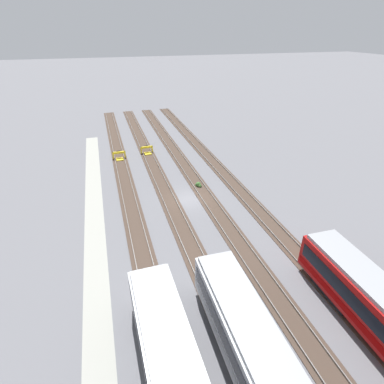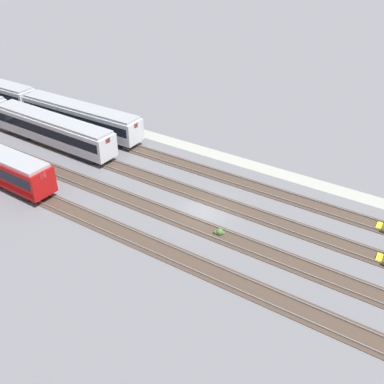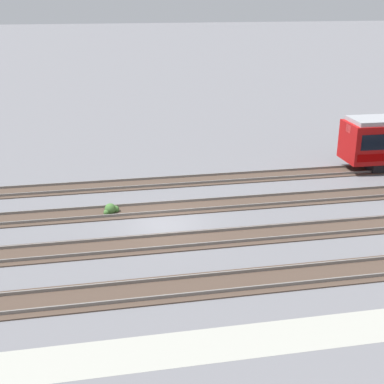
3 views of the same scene
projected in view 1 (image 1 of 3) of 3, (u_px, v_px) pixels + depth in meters
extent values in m
plane|color=slate|center=(188.00, 199.00, 35.58)|extent=(400.00, 400.00, 0.00)
cube|color=#9E9E93|center=(94.00, 214.00, 32.83)|extent=(54.00, 2.00, 0.01)
cube|color=#47382D|center=(131.00, 208.00, 33.85)|extent=(90.00, 2.24, 0.06)
cube|color=slate|center=(138.00, 206.00, 33.98)|extent=(90.00, 0.07, 0.15)
cube|color=slate|center=(125.00, 208.00, 33.61)|extent=(90.00, 0.07, 0.15)
cube|color=#47382D|center=(170.00, 202.00, 34.99)|extent=(90.00, 2.24, 0.06)
cube|color=slate|center=(176.00, 200.00, 35.12)|extent=(90.00, 0.07, 0.15)
cube|color=slate|center=(164.00, 202.00, 34.76)|extent=(90.00, 0.07, 0.15)
cube|color=#47382D|center=(206.00, 197.00, 36.13)|extent=(90.00, 2.24, 0.06)
cube|color=slate|center=(212.00, 195.00, 36.26)|extent=(90.00, 0.07, 0.15)
cube|color=slate|center=(201.00, 197.00, 35.90)|extent=(90.00, 0.07, 0.15)
cube|color=#47382D|center=(240.00, 191.00, 37.28)|extent=(90.00, 2.24, 0.06)
cube|color=slate|center=(246.00, 190.00, 37.41)|extent=(90.00, 0.07, 0.15)
cube|color=slate|center=(235.00, 191.00, 37.04)|extent=(90.00, 0.07, 0.15)
cube|color=#999BA0|center=(277.00, 373.00, 14.21)|extent=(17.50, 2.79, 0.30)
cube|color=red|center=(213.00, 259.00, 21.99)|extent=(0.09, 0.70, 0.56)
cube|color=black|center=(229.00, 321.00, 20.45)|extent=(3.63, 2.30, 0.70)
cube|color=red|center=(318.00, 237.00, 24.29)|extent=(0.09, 0.70, 0.56)
cube|color=black|center=(338.00, 291.00, 22.75)|extent=(3.65, 2.32, 0.70)
cube|color=red|center=(148.00, 272.00, 20.77)|extent=(0.09, 0.70, 0.56)
cube|color=black|center=(161.00, 339.00, 19.25)|extent=(3.63, 2.30, 0.70)
cube|color=yellow|center=(125.00, 155.00, 46.61)|extent=(0.18, 0.18, 1.15)
cube|color=yellow|center=(113.00, 156.00, 46.14)|extent=(0.18, 0.18, 1.15)
cube|color=yellow|center=(119.00, 153.00, 46.17)|extent=(0.26, 2.00, 0.30)
cube|color=yellow|center=(120.00, 159.00, 46.14)|extent=(1.11, 1.09, 0.18)
cube|color=black|center=(119.00, 152.00, 46.32)|extent=(0.12, 0.60, 0.44)
cube|color=yellow|center=(152.00, 149.00, 48.71)|extent=(0.19, 0.19, 1.15)
cube|color=yellow|center=(141.00, 150.00, 48.17)|extent=(0.19, 0.19, 1.15)
cube|color=yellow|center=(147.00, 147.00, 48.23)|extent=(0.34, 2.01, 0.30)
cube|color=yellow|center=(148.00, 154.00, 48.22)|extent=(1.15, 1.14, 0.18)
cube|color=black|center=(146.00, 147.00, 48.38)|extent=(0.15, 0.61, 0.44)
sphere|color=#427033|center=(198.00, 184.00, 38.38)|extent=(0.64, 0.64, 0.64)
sphere|color=#427033|center=(200.00, 186.00, 38.21)|extent=(0.44, 0.44, 0.44)
sphere|color=#427033|center=(196.00, 185.00, 38.59)|extent=(0.36, 0.36, 0.36)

